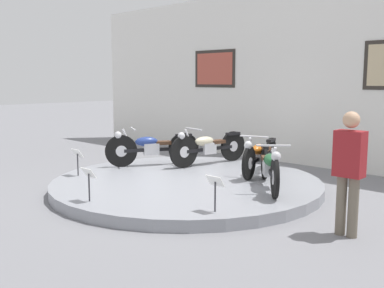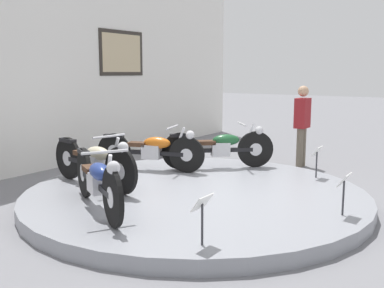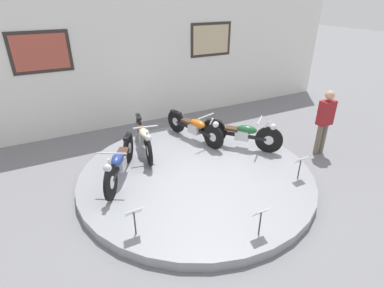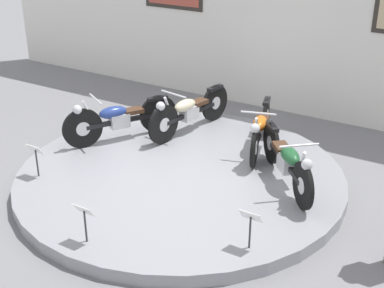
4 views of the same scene
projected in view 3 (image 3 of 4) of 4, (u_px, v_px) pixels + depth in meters
The scene contains 11 objects.
ground_plane at pixel (196, 178), 6.46m from camera, with size 60.00×60.00×0.00m, color slate.
display_platform at pixel (196, 175), 6.42m from camera, with size 4.90×4.90×0.18m, color gray.
back_wall at pixel (135, 52), 8.42m from camera, with size 14.00×0.22×4.16m.
motorcycle_blue at pixel (120, 162), 5.94m from camera, with size 1.06×1.78×0.81m.
motorcycle_cream at pixel (144, 136), 6.99m from camera, with size 0.54×2.00×0.81m.
motorcycle_orange at pixel (195, 127), 7.55m from camera, with size 0.69×1.90×0.78m.
motorcycle_green at pixel (242, 133), 7.17m from camera, with size 1.35×1.54×0.80m.
info_placard_front_left at pixel (134, 215), 4.55m from camera, with size 0.26×0.11×0.51m.
info_placard_front_centre at pixel (261, 216), 4.55m from camera, with size 0.26×0.11×0.51m.
info_placard_front_right at pixel (300, 163), 5.96m from camera, with size 0.26×0.11×0.51m.
visitor_standing at pixel (325, 120), 7.07m from camera, with size 0.36×0.22×1.60m.
Camera 3 is at (-2.57, -4.78, 3.58)m, focal length 28.00 mm.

